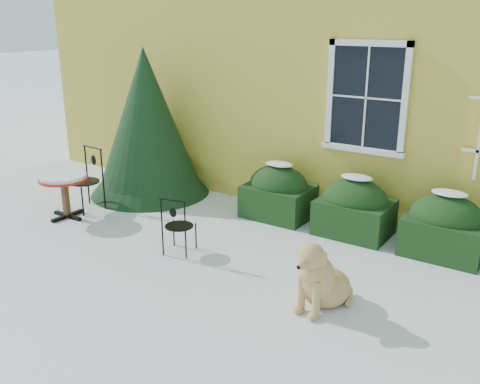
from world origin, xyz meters
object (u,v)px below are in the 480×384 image
Objects in this scene: patio_chair_far at (86,179)px; dog at (320,280)px; bistro_table at (64,182)px; evergreen_shrub at (148,137)px; patio_chair_near at (178,225)px.

patio_chair_far is 4.72m from dog.
bistro_table is 0.48m from patio_chair_far.
dog is (4.65, -0.74, -0.18)m from patio_chair_far.
evergreen_shrub is at bearing 81.88° from bistro_table.
evergreen_shrub reaches higher than patio_chair_near.
bistro_table is at bearing -82.00° from patio_chair_far.
dog reaches higher than patio_chair_near.
evergreen_shrub is 2.83m from patio_chair_near.
bistro_table is 0.84× the size of dog.
evergreen_shrub is 1.77m from bistro_table.
dog is (4.38, -1.97, -0.71)m from evergreen_shrub.
evergreen_shrub is 3.19× the size of patio_chair_near.
patio_chair_far is 1.13× the size of dog.
patio_chair_far is (-0.03, 0.47, -0.08)m from bistro_table.
patio_chair_near reaches higher than bistro_table.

